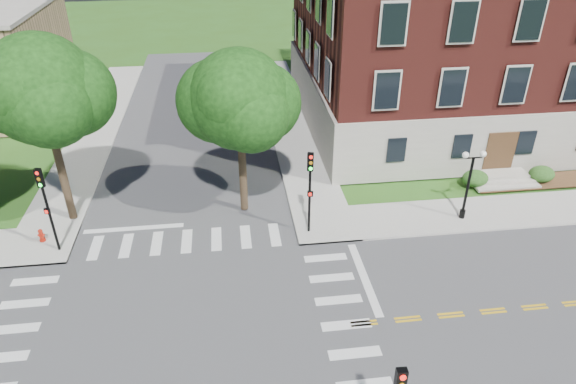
{
  "coord_description": "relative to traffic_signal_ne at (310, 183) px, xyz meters",
  "views": [
    {
      "loc": [
        2.59,
        -15.93,
        16.45
      ],
      "look_at": [
        5.44,
        6.36,
        3.2
      ],
      "focal_mm": 32.0,
      "sensor_mm": 36.0,
      "label": 1
    }
  ],
  "objects": [
    {
      "name": "ground",
      "position": [
        -6.71,
        -7.17,
        -3.19
      ],
      "size": [
        160.0,
        160.0,
        0.0
      ],
      "primitive_type": "plane",
      "color": "#2E5518",
      "rests_on": "ground"
    },
    {
      "name": "road_ew",
      "position": [
        -6.71,
        -7.17,
        -3.18
      ],
      "size": [
        90.0,
        12.0,
        0.01
      ],
      "primitive_type": "cube",
      "color": "#3D3D3F",
      "rests_on": "ground"
    },
    {
      "name": "road_ns",
      "position": [
        -6.71,
        -7.17,
        -3.18
      ],
      "size": [
        12.0,
        90.0,
        0.01
      ],
      "primitive_type": "cube",
      "color": "#3D3D3F",
      "rests_on": "ground"
    },
    {
      "name": "sidewalk_ne",
      "position": [
        8.67,
        8.2,
        -3.13
      ],
      "size": [
        34.0,
        34.0,
        0.12
      ],
      "color": "#9E9B93",
      "rests_on": "ground"
    },
    {
      "name": "crosswalk_east",
      "position": [
        0.49,
        -7.17,
        -3.19
      ],
      "size": [
        2.2,
        10.2,
        0.02
      ],
      "primitive_type": null,
      "color": "silver",
      "rests_on": "ground"
    },
    {
      "name": "stop_bar_east",
      "position": [
        2.09,
        -4.17,
        -3.19
      ],
      "size": [
        0.4,
        5.5,
        0.0
      ],
      "primitive_type": "cube",
      "color": "silver",
      "rests_on": "ground"
    },
    {
      "name": "main_building",
      "position": [
        17.29,
        14.82,
        5.15
      ],
      "size": [
        30.6,
        22.4,
        16.5
      ],
      "color": "#9F988C",
      "rests_on": "ground"
    },
    {
      "name": "tree_c",
      "position": [
        -13.3,
        3.08,
        4.59
      ],
      "size": [
        5.7,
        5.7,
        10.54
      ],
      "color": "#2E2017",
      "rests_on": "ground"
    },
    {
      "name": "tree_d",
      "position": [
        -3.41,
        2.84,
        3.71
      ],
      "size": [
        5.43,
        5.43,
        9.51
      ],
      "color": "#2E2017",
      "rests_on": "ground"
    },
    {
      "name": "traffic_signal_ne",
      "position": [
        0.0,
        0.0,
        0.0
      ],
      "size": [
        0.37,
        0.43,
        4.8
      ],
      "color": "black",
      "rests_on": "ground"
    },
    {
      "name": "traffic_signal_nw",
      "position": [
        -13.32,
        -0.02,
        0.0
      ],
      "size": [
        0.38,
        0.45,
        4.8
      ],
      "color": "black",
      "rests_on": "ground"
    },
    {
      "name": "twin_lamp_west",
      "position": [
        8.99,
        0.23,
        -0.66
      ],
      "size": [
        1.36,
        0.36,
        4.23
      ],
      "color": "black",
      "rests_on": "ground"
    },
    {
      "name": "fire_hydrant",
      "position": [
        -14.4,
        0.9,
        -2.72
      ],
      "size": [
        0.35,
        0.35,
        0.75
      ],
      "color": "#B61E0E",
      "rests_on": "ground"
    }
  ]
}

